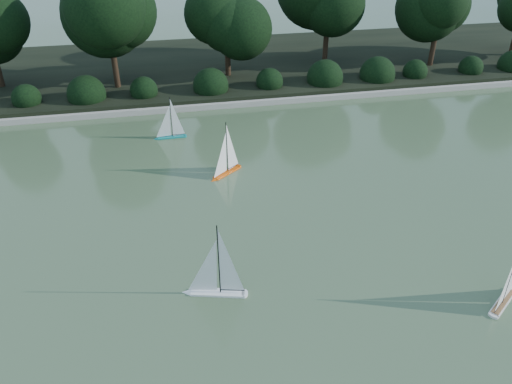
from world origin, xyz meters
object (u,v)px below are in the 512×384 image
sailboat_white_b (507,291)px  sailboat_teal (168,131)px  sailboat_white_a (212,283)px  sailboat_orange (225,166)px

sailboat_white_b → sailboat_teal: bearing=124.1°
sailboat_white_b → sailboat_teal: sailboat_white_b is taller
sailboat_white_a → sailboat_teal: sailboat_white_a is taller
sailboat_white_a → sailboat_orange: sailboat_white_a is taller
sailboat_white_a → sailboat_teal: 6.82m
sailboat_white_a → sailboat_white_b: sailboat_white_a is taller
sailboat_white_a → sailboat_teal: (-0.40, 6.81, -0.05)m
sailboat_white_a → sailboat_orange: bearing=78.5°
sailboat_white_a → sailboat_white_b: size_ratio=1.10×
sailboat_white_b → sailboat_orange: size_ratio=1.01×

